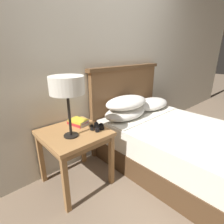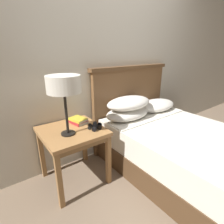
# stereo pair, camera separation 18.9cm
# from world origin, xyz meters

# --- Properties ---
(ground_plane) EXTENTS (20.00, 20.00, 0.00)m
(ground_plane) POSITION_xyz_m (0.00, 0.00, 0.00)
(ground_plane) COLOR #7A6651
(ground_plane) RESTS_ON ground
(wall_back) EXTENTS (8.00, 0.06, 2.60)m
(wall_back) POSITION_xyz_m (0.00, 1.01, 1.30)
(wall_back) COLOR beige
(wall_back) RESTS_ON ground_plane
(nightstand) EXTENTS (0.58, 0.58, 0.59)m
(nightstand) POSITION_xyz_m (-0.67, 0.67, 0.51)
(nightstand) COLOR #AD7A47
(nightstand) RESTS_ON ground_plane
(bed) EXTENTS (1.27, 1.89, 1.13)m
(bed) POSITION_xyz_m (0.33, 0.12, 0.31)
(bed) COLOR #4E3520
(bed) RESTS_ON ground_plane
(table_lamp) EXTENTS (0.29, 0.29, 0.54)m
(table_lamp) POSITION_xyz_m (-0.74, 0.60, 1.04)
(table_lamp) COLOR black
(table_lamp) RESTS_ON nightstand
(book_on_nightstand) EXTENTS (0.17, 0.22, 0.03)m
(book_on_nightstand) POSITION_xyz_m (-0.55, 0.79, 0.61)
(book_on_nightstand) COLOR silver
(book_on_nightstand) RESTS_ON nightstand
(book_stacked_on_top) EXTENTS (0.17, 0.21, 0.03)m
(book_stacked_on_top) POSITION_xyz_m (-0.55, 0.78, 0.63)
(book_stacked_on_top) COLOR silver
(book_stacked_on_top) RESTS_ON book_on_nightstand
(binoculars_pair) EXTENTS (0.16, 0.16, 0.05)m
(binoculars_pair) POSITION_xyz_m (-0.47, 0.56, 0.61)
(binoculars_pair) COLOR black
(binoculars_pair) RESTS_ON nightstand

